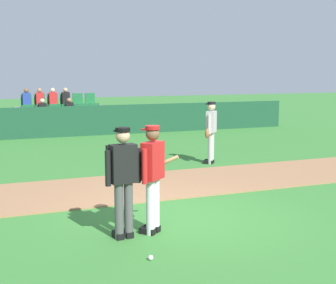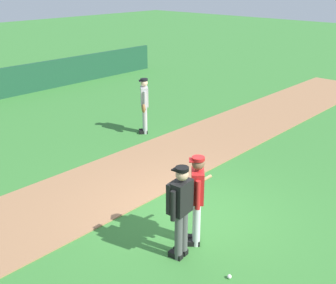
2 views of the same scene
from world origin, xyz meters
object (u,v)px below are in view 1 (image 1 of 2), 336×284
Objects in this scene: batter_red_jersey at (153,175)px; baseball at (151,258)px; runner_grey_jersey at (211,130)px; umpire_home_plate at (123,176)px.

baseball is (-0.41, -1.06, -0.93)m from batter_red_jersey.
batter_red_jersey is 23.78× the size of baseball.
runner_grey_jersey is 7.24m from baseball.
umpire_home_plate is at bearing -173.91° from batter_red_jersey.
batter_red_jersey is at bearing 68.88° from baseball.
baseball is (-3.92, -6.01, -0.93)m from runner_grey_jersey.
runner_grey_jersey is at bearing 56.92° from baseball.
baseball is (0.10, -1.00, -0.96)m from umpire_home_plate.
runner_grey_jersey is at bearing 54.70° from batter_red_jersey.
baseball is at bearing -123.08° from runner_grey_jersey.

